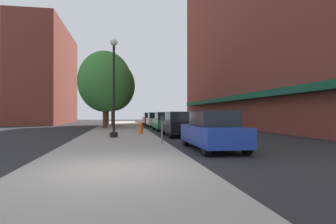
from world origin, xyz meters
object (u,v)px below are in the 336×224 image
at_px(car_red, 150,119).
at_px(tree_near, 113,86).
at_px(car_blue, 213,131).
at_px(car_black, 178,124).
at_px(tree_mid, 105,82).
at_px(fire_hydrant, 141,128).
at_px(tree_far, 107,92).
at_px(parking_meter_near, 162,126).
at_px(lamppost, 114,86).
at_px(car_green, 165,122).
at_px(car_silver, 155,120).

bearing_deg(car_red, tree_near, -134.66).
relative_size(car_blue, car_black, 1.00).
relative_size(tree_mid, car_blue, 1.76).
relative_size(tree_near, car_red, 1.76).
distance_m(fire_hydrant, tree_far, 18.53).
xyz_separation_m(tree_mid, car_red, (5.45, 10.12, -3.87)).
distance_m(tree_far, car_blue, 26.81).
relative_size(fire_hydrant, tree_near, 0.10).
height_order(tree_near, tree_far, tree_near).
bearing_deg(parking_meter_near, lamppost, 119.15).
xyz_separation_m(fire_hydrant, car_black, (2.45, -0.95, 0.29)).
bearing_deg(car_green, car_silver, 89.69).
relative_size(fire_hydrant, car_green, 0.18).
distance_m(tree_mid, tree_far, 9.48).
bearing_deg(car_green, tree_near, 119.89).
height_order(lamppost, tree_far, tree_far).
height_order(lamppost, car_black, lamppost).
bearing_deg(tree_mid, car_green, -30.82).
height_order(parking_meter_near, tree_near, tree_near).
bearing_deg(car_black, car_red, 92.13).
bearing_deg(tree_far, car_green, -65.87).
distance_m(parking_meter_near, car_blue, 2.43).
relative_size(parking_meter_near, tree_near, 0.17).
height_order(car_black, car_red, same).
bearing_deg(car_silver, car_red, 91.67).
height_order(parking_meter_near, car_black, car_black).
xyz_separation_m(tree_near, car_blue, (4.83, -21.53, -3.94)).
relative_size(tree_far, car_silver, 1.50).
distance_m(tree_mid, car_blue, 17.78).
height_order(tree_far, car_red, tree_far).
xyz_separation_m(fire_hydrant, car_green, (2.45, 5.11, 0.29)).
relative_size(tree_near, tree_mid, 1.00).
bearing_deg(fire_hydrant, car_black, -21.16).
xyz_separation_m(car_blue, car_red, (0.00, 26.60, 0.00)).
distance_m(tree_near, car_blue, 22.42).
bearing_deg(parking_meter_near, tree_near, 98.17).
height_order(parking_meter_near, car_red, car_red).
bearing_deg(car_blue, car_green, 89.78).
xyz_separation_m(car_blue, car_green, (0.00, 13.23, 0.00)).
distance_m(lamppost, fire_hydrant, 4.11).
bearing_deg(car_silver, fire_hydrant, -99.55).
bearing_deg(tree_mid, car_silver, 36.25).
xyz_separation_m(car_black, car_green, (0.00, 6.06, 0.00)).
height_order(fire_hydrant, car_black, car_black).
bearing_deg(car_blue, tree_near, 102.43).
bearing_deg(car_green, tree_far, 113.81).
relative_size(fire_hydrant, car_black, 0.18).
bearing_deg(tree_near, tree_far, 101.08).
bearing_deg(parking_meter_near, fire_hydrant, 94.30).
xyz_separation_m(parking_meter_near, car_black, (1.95, 5.72, -0.14)).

